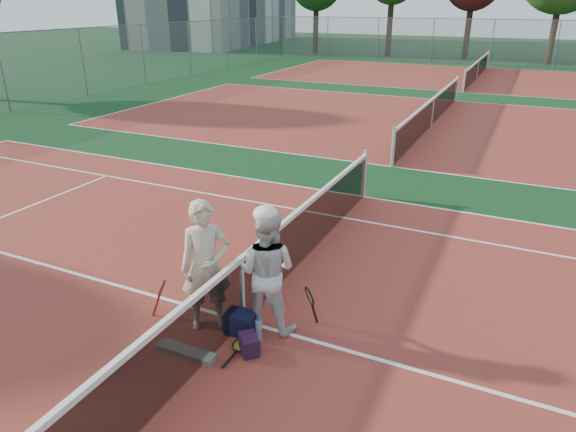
{
  "coord_description": "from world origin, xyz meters",
  "views": [
    {
      "loc": [
        3.15,
        -5.2,
        4.15
      ],
      "look_at": [
        0.0,
        1.46,
        1.05
      ],
      "focal_mm": 32.0,
      "sensor_mm": 36.0,
      "label": 1
    }
  ],
  "objects_px": {
    "player_a": "(206,266)",
    "player_b": "(267,271)",
    "racket_black_held": "(309,306)",
    "sports_bag_purple": "(249,345)",
    "sports_bag_navy": "(241,323)",
    "water_bottle": "(259,330)",
    "net_main": "(242,290)",
    "racket_red": "(163,298)",
    "racket_spare": "(242,345)"
  },
  "relations": [
    {
      "from": "player_b",
      "to": "sports_bag_navy",
      "type": "relative_size",
      "value": 4.26
    },
    {
      "from": "net_main",
      "to": "player_b",
      "type": "distance_m",
      "value": 0.5
    },
    {
      "from": "player_b",
      "to": "racket_red",
      "type": "height_order",
      "value": "player_b"
    },
    {
      "from": "net_main",
      "to": "racket_red",
      "type": "distance_m",
      "value": 1.17
    },
    {
      "from": "racket_black_held",
      "to": "sports_bag_purple",
      "type": "distance_m",
      "value": 1.01
    },
    {
      "from": "player_a",
      "to": "sports_bag_purple",
      "type": "xyz_separation_m",
      "value": [
        0.8,
        -0.31,
        -0.79
      ]
    },
    {
      "from": "racket_black_held",
      "to": "water_bottle",
      "type": "relative_size",
      "value": 1.95
    },
    {
      "from": "player_a",
      "to": "racket_red",
      "type": "xyz_separation_m",
      "value": [
        -0.7,
        -0.11,
        -0.63
      ]
    },
    {
      "from": "racket_black_held",
      "to": "net_main",
      "type": "bearing_deg",
      "value": -25.55
    },
    {
      "from": "net_main",
      "to": "sports_bag_purple",
      "type": "xyz_separation_m",
      "value": [
        0.41,
        -0.56,
        -0.39
      ]
    },
    {
      "from": "net_main",
      "to": "racket_black_held",
      "type": "xyz_separation_m",
      "value": [
        0.85,
        0.33,
        -0.22
      ]
    },
    {
      "from": "net_main",
      "to": "player_a",
      "type": "height_order",
      "value": "player_a"
    },
    {
      "from": "sports_bag_purple",
      "to": "water_bottle",
      "type": "xyz_separation_m",
      "value": [
        -0.01,
        0.29,
        0.03
      ]
    },
    {
      "from": "sports_bag_navy",
      "to": "water_bottle",
      "type": "height_order",
      "value": "sports_bag_navy"
    },
    {
      "from": "sports_bag_navy",
      "to": "sports_bag_purple",
      "type": "relative_size",
      "value": 1.33
    },
    {
      "from": "player_a",
      "to": "racket_red",
      "type": "height_order",
      "value": "player_a"
    },
    {
      "from": "racket_red",
      "to": "sports_bag_purple",
      "type": "bearing_deg",
      "value": -30.64
    },
    {
      "from": "player_a",
      "to": "sports_bag_purple",
      "type": "height_order",
      "value": "player_a"
    },
    {
      "from": "player_a",
      "to": "water_bottle",
      "type": "bearing_deg",
      "value": -39.31
    },
    {
      "from": "net_main",
      "to": "racket_red",
      "type": "relative_size",
      "value": 19.18
    },
    {
      "from": "racket_black_held",
      "to": "sports_bag_purple",
      "type": "xyz_separation_m",
      "value": [
        -0.45,
        -0.89,
        -0.17
      ]
    },
    {
      "from": "net_main",
      "to": "water_bottle",
      "type": "bearing_deg",
      "value": -34.98
    },
    {
      "from": "net_main",
      "to": "racket_spare",
      "type": "height_order",
      "value": "net_main"
    },
    {
      "from": "sports_bag_purple",
      "to": "player_b",
      "type": "bearing_deg",
      "value": 95.4
    },
    {
      "from": "net_main",
      "to": "water_bottle",
      "type": "distance_m",
      "value": 0.6
    },
    {
      "from": "player_a",
      "to": "player_b",
      "type": "height_order",
      "value": "player_a"
    },
    {
      "from": "net_main",
      "to": "water_bottle",
      "type": "height_order",
      "value": "net_main"
    },
    {
      "from": "player_b",
      "to": "sports_bag_navy",
      "type": "bearing_deg",
      "value": 43.88
    },
    {
      "from": "player_a",
      "to": "racket_spare",
      "type": "height_order",
      "value": "player_a"
    },
    {
      "from": "racket_red",
      "to": "sports_bag_navy",
      "type": "xyz_separation_m",
      "value": [
        1.19,
        0.12,
        -0.13
      ]
    },
    {
      "from": "racket_black_held",
      "to": "racket_spare",
      "type": "xyz_separation_m",
      "value": [
        -0.59,
        -0.84,
        -0.26
      ]
    },
    {
      "from": "sports_bag_navy",
      "to": "water_bottle",
      "type": "distance_m",
      "value": 0.3
    },
    {
      "from": "net_main",
      "to": "racket_spare",
      "type": "bearing_deg",
      "value": -62.42
    },
    {
      "from": "player_a",
      "to": "racket_red",
      "type": "distance_m",
      "value": 0.94
    },
    {
      "from": "player_b",
      "to": "sports_bag_purple",
      "type": "distance_m",
      "value": 0.96
    },
    {
      "from": "net_main",
      "to": "sports_bag_purple",
      "type": "height_order",
      "value": "net_main"
    },
    {
      "from": "racket_red",
      "to": "racket_black_held",
      "type": "bearing_deg",
      "value": -3.31
    },
    {
      "from": "racket_red",
      "to": "water_bottle",
      "type": "bearing_deg",
      "value": -19.68
    },
    {
      "from": "racket_red",
      "to": "water_bottle",
      "type": "height_order",
      "value": "racket_red"
    },
    {
      "from": "net_main",
      "to": "sports_bag_navy",
      "type": "height_order",
      "value": "net_main"
    },
    {
      "from": "net_main",
      "to": "water_bottle",
      "type": "xyz_separation_m",
      "value": [
        0.4,
        -0.28,
        -0.36
      ]
    },
    {
      "from": "sports_bag_purple",
      "to": "net_main",
      "type": "bearing_deg",
      "value": 125.88
    },
    {
      "from": "racket_black_held",
      "to": "sports_bag_navy",
      "type": "xyz_separation_m",
      "value": [
        -0.75,
        -0.57,
        -0.13
      ]
    },
    {
      "from": "sports_bag_navy",
      "to": "sports_bag_purple",
      "type": "height_order",
      "value": "sports_bag_navy"
    },
    {
      "from": "racket_black_held",
      "to": "sports_bag_purple",
      "type": "bearing_deg",
      "value": 16.82
    },
    {
      "from": "player_b",
      "to": "racket_black_held",
      "type": "xyz_separation_m",
      "value": [
        0.5,
        0.28,
        -0.56
      ]
    },
    {
      "from": "net_main",
      "to": "racket_black_held",
      "type": "distance_m",
      "value": 0.94
    },
    {
      "from": "player_a",
      "to": "sports_bag_purple",
      "type": "bearing_deg",
      "value": -58.75
    },
    {
      "from": "net_main",
      "to": "player_a",
      "type": "bearing_deg",
      "value": -147.6
    },
    {
      "from": "net_main",
      "to": "sports_bag_navy",
      "type": "xyz_separation_m",
      "value": [
        0.1,
        -0.24,
        -0.35
      ]
    }
  ]
}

